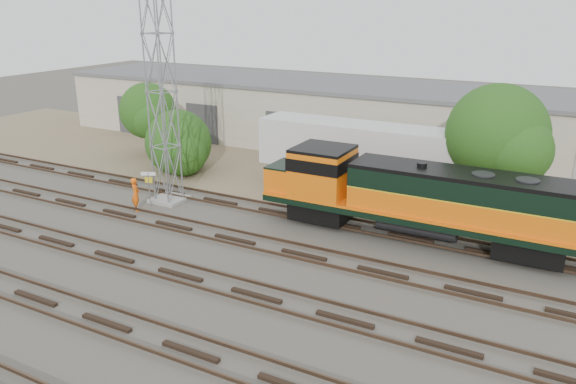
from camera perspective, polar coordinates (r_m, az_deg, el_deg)
The scene contains 12 objects.
ground at distance 28.20m, azimuth -7.09°, elevation -6.01°, with size 140.00×140.00×0.00m, color #47423A.
dirt_strip at distance 40.55m, azimuth 5.04°, elevation 1.90°, with size 80.00×16.00×0.02m, color #726047.
tracks at distance 26.03m, azimuth -10.89°, elevation -8.25°, with size 80.00×20.40×0.28m.
warehouse at distance 47.14m, azimuth 9.03°, elevation 7.45°, with size 58.40×10.40×5.30m.
locomotive at distance 29.26m, azimuth 12.64°, elevation -0.48°, with size 16.82×2.95×4.04m.
signal_tower at distance 34.07m, azimuth -12.70°, elevation 9.50°, with size 1.97×1.97×13.34m.
sign_post at distance 34.57m, azimuth -13.96°, elevation 1.01°, with size 0.83×0.41×2.18m.
worker at distance 34.17m, azimuth -15.21°, elevation -0.23°, with size 0.73×0.48×2.01m, color #FA5F0D.
semi_trailer at distance 35.68m, azimuth 8.79°, elevation 4.07°, with size 14.57×3.05×4.47m.
tree_west at distance 45.79m, azimuth -13.98°, elevation 7.82°, with size 4.64×4.42×5.78m.
tree_mid at distance 41.08m, azimuth -10.95°, elevation 4.69°, with size 5.00×4.76×4.76m.
tree_east at distance 33.11m, azimuth 20.86°, elevation 5.13°, with size 5.90×5.62×7.59m.
Camera 1 is at (14.94, -20.80, 11.79)m, focal length 35.00 mm.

